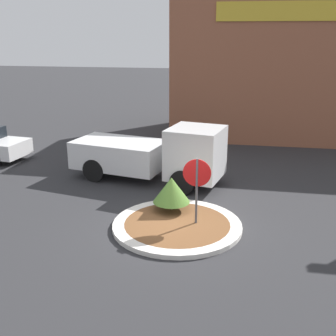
# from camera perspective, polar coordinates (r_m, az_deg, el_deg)

# --- Properties ---
(ground_plane) EXTENTS (120.00, 120.00, 0.00)m
(ground_plane) POSITION_cam_1_polar(r_m,az_deg,el_deg) (12.88, 1.24, -8.06)
(ground_plane) COLOR #2D2D30
(traffic_island) EXTENTS (3.91, 3.91, 0.14)m
(traffic_island) POSITION_cam_1_polar(r_m,az_deg,el_deg) (12.85, 1.24, -7.77)
(traffic_island) COLOR silver
(traffic_island) RESTS_ON ground_plane
(stop_sign) EXTENTS (0.83, 0.07, 2.17)m
(stop_sign) POSITION_cam_1_polar(r_m,az_deg,el_deg) (12.36, 3.93, -1.64)
(stop_sign) COLOR #4C4C51
(stop_sign) RESTS_ON ground_plane
(island_shrub) EXTENTS (1.19, 1.19, 1.11)m
(island_shrub) POSITION_cam_1_polar(r_m,az_deg,el_deg) (13.47, 0.47, -2.97)
(island_shrub) COLOR brown
(island_shrub) RESTS_ON traffic_island
(utility_truck) EXTENTS (6.27, 3.22, 2.29)m
(utility_truck) POSITION_cam_1_polar(r_m,az_deg,el_deg) (16.46, -1.96, 1.89)
(utility_truck) COLOR silver
(utility_truck) RESTS_ON ground_plane
(storefront_building) EXTENTS (15.51, 6.07, 7.43)m
(storefront_building) POSITION_cam_1_polar(r_m,az_deg,el_deg) (25.21, 19.52, 12.49)
(storefront_building) COLOR #93563D
(storefront_building) RESTS_ON ground_plane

